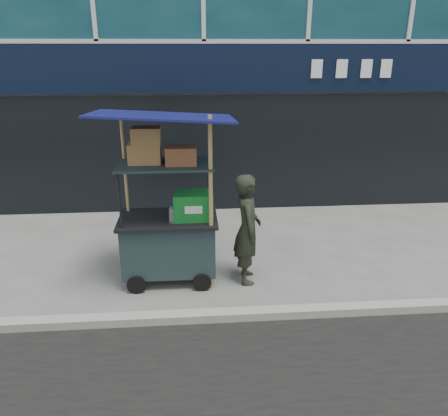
{
  "coord_description": "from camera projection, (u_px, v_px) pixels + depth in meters",
  "views": [
    {
      "loc": [
        -0.31,
        -4.97,
        3.3
      ],
      "look_at": [
        0.17,
        1.2,
        1.01
      ],
      "focal_mm": 35.0,
      "sensor_mm": 36.0,
      "label": 1
    }
  ],
  "objects": [
    {
      "name": "ground",
      "position": [
        218.0,
        311.0,
        5.81
      ],
      "size": [
        80.0,
        80.0,
        0.0
      ],
      "primitive_type": "plane",
      "color": "#61605C",
      "rests_on": "ground"
    },
    {
      "name": "curb",
      "position": [
        219.0,
        315.0,
        5.6
      ],
      "size": [
        80.0,
        0.18,
        0.12
      ],
      "primitive_type": "cube",
      "color": "#9A9991",
      "rests_on": "ground"
    },
    {
      "name": "vendor_cart",
      "position": [
        170.0,
        224.0,
        6.33
      ],
      "size": [
        1.88,
        1.33,
        2.55
      ],
      "rotation": [
        0.0,
        0.0,
        -0.0
      ],
      "color": "black",
      "rests_on": "ground"
    },
    {
      "name": "vendor_man",
      "position": [
        247.0,
        229.0,
        6.32
      ],
      "size": [
        0.41,
        0.61,
        1.65
      ],
      "primitive_type": "imported",
      "rotation": [
        0.0,
        0.0,
        1.54
      ],
      "color": "black",
      "rests_on": "ground"
    }
  ]
}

